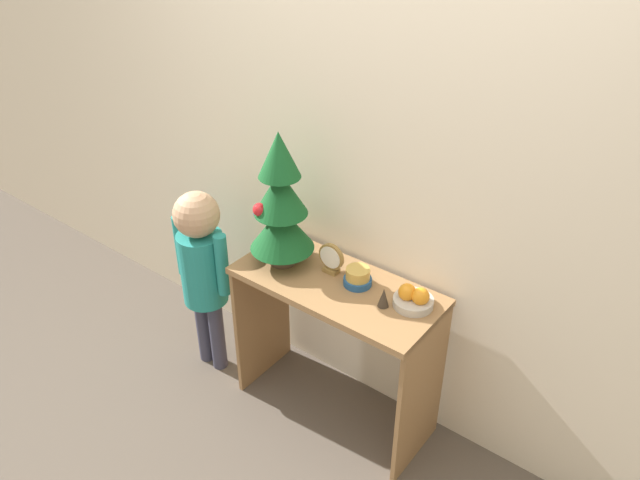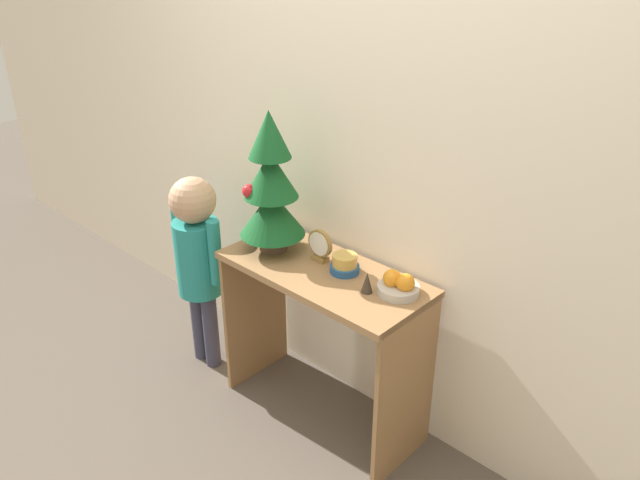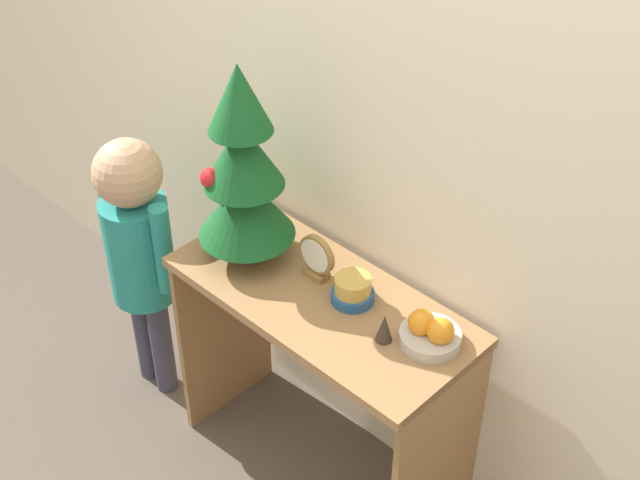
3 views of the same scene
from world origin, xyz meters
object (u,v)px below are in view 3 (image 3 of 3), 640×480
at_px(fruit_bowl, 430,333).
at_px(child_figure, 138,240).
at_px(mini_tree, 243,171).
at_px(figurine, 384,328).
at_px(desk_clock, 317,258).
at_px(singing_bowl, 353,290).

xyz_separation_m(fruit_bowl, child_figure, (-1.03, -0.19, -0.15)).
distance_m(mini_tree, fruit_bowl, 0.67).
bearing_deg(figurine, child_figure, -173.18).
relative_size(desk_clock, figurine, 1.66).
relative_size(mini_tree, singing_bowl, 5.13).
bearing_deg(mini_tree, fruit_bowl, 7.37).
bearing_deg(desk_clock, mini_tree, -163.11).
bearing_deg(figurine, singing_bowl, 160.47).
xyz_separation_m(desk_clock, figurine, (0.31, -0.06, -0.03)).
relative_size(desk_clock, child_figure, 0.14).
bearing_deg(figurine, desk_clock, 168.60).
height_order(singing_bowl, figurine, figurine).
relative_size(fruit_bowl, child_figure, 0.16).
bearing_deg(desk_clock, child_figure, -164.68).
height_order(mini_tree, singing_bowl, mini_tree).
xyz_separation_m(fruit_bowl, figurine, (-0.09, -0.08, 0.01)).
distance_m(mini_tree, singing_bowl, 0.44).
bearing_deg(child_figure, desk_clock, 15.32).
xyz_separation_m(mini_tree, figurine, (0.52, 0.00, -0.25)).
bearing_deg(fruit_bowl, desk_clock, -178.04).
bearing_deg(figurine, fruit_bowl, 38.93).
bearing_deg(child_figure, figurine, 6.82).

